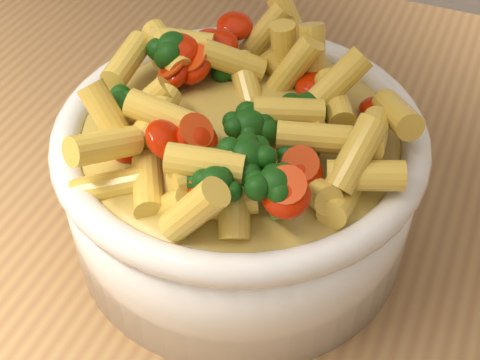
% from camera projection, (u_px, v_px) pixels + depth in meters
% --- Properties ---
extents(table, '(1.20, 0.80, 0.90)m').
position_uv_depth(table, '(347.00, 347.00, 0.56)').
color(table, '#A67947').
rests_on(table, ground).
extents(serving_bowl, '(0.25, 0.25, 0.11)m').
position_uv_depth(serving_bowl, '(240.00, 179.00, 0.48)').
color(serving_bowl, white).
rests_on(serving_bowl, table).
extents(pasta_salad, '(0.20, 0.20, 0.04)m').
position_uv_depth(pasta_salad, '(240.00, 104.00, 0.43)').
color(pasta_salad, '#EDC44B').
rests_on(pasta_salad, serving_bowl).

